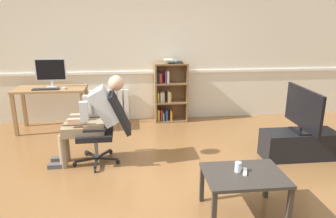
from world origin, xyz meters
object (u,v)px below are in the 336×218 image
computer_desk (51,95)px  bookshelf (169,92)px  office_chair (106,126)px  tv_screen (303,109)px  computer_mouse (64,88)px  drinking_glass (238,167)px  coffee_table (244,179)px  tv_stand (299,144)px  spare_remote (245,172)px  keyboard (46,89)px  person_seated (93,118)px  imac_monitor (51,71)px  radiator (108,106)px

computer_desk → bookshelf: size_ratio=1.00×
office_chair → tv_screen: size_ratio=1.05×
computer_mouse → drinking_glass: computer_mouse is taller
office_chair → coffee_table: size_ratio=1.24×
office_chair → tv_stand: bearing=85.4°
computer_desk → drinking_glass: 3.64m
coffee_table → computer_desk: bearing=132.1°
computer_desk → tv_stand: computer_desk is taller
computer_desk → drinking_glass: size_ratio=11.70×
bookshelf → office_chair: (-1.03, -1.70, -0.03)m
office_chair → spare_remote: 1.96m
drinking_glass → keyboard: bearing=133.9°
computer_mouse → person_seated: (0.63, -1.29, -0.13)m
office_chair → tv_screen: bearing=85.4°
imac_monitor → coffee_table: imac_monitor is taller
bookshelf → spare_remote: size_ratio=7.90×
coffee_table → spare_remote: spare_remote is taller
imac_monitor → drinking_glass: (2.41, -2.78, -0.54)m
computer_mouse → person_seated: bearing=-64.1°
keyboard → tv_stand: bearing=-20.6°
person_seated → drinking_glass: size_ratio=11.80×
computer_desk → office_chair: bearing=-53.3°
tv_stand → tv_screen: tv_screen is taller
imac_monitor → coffee_table: 3.81m
bookshelf → tv_stand: (1.64, -1.84, -0.36)m
radiator → office_chair: office_chair is taller
computer_mouse → spare_remote: computer_mouse is taller
tv_stand → drinking_glass: size_ratio=10.13×
keyboard → drinking_glass: size_ratio=4.19×
tv_stand → keyboard: bearing=159.4°
radiator → coffee_table: bearing=-63.6°
bookshelf → spare_remote: bookshelf is taller
keyboard → spare_remote: (2.53, -2.59, -0.31)m
tv_screen → drinking_glass: bearing=133.1°
radiator → drinking_glass: radiator is taller
imac_monitor → bookshelf: 2.12m
tv_stand → spare_remote: (-1.22, -1.18, 0.26)m
bookshelf → drinking_glass: bearing=-83.2°
computer_desk → computer_mouse: (0.25, -0.12, 0.14)m
keyboard → drinking_glass: bearing=-46.1°
computer_desk → computer_mouse: computer_mouse is taller
computer_mouse → tv_stand: computer_mouse is taller
keyboard → spare_remote: keyboard is taller
computer_desk → tv_screen: size_ratio=1.29×
radiator → person_seated: person_seated is taller
keyboard → radiator: bearing=28.7°
radiator → person_seated: (-0.05, -1.80, 0.34)m
office_chair → tv_screen: 2.68m
spare_remote → computer_desk: bearing=-26.6°
imac_monitor → drinking_glass: imac_monitor is taller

